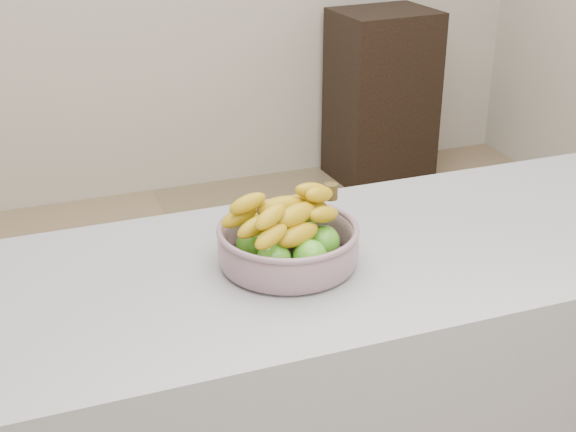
% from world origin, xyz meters
% --- Properties ---
extents(counter, '(2.00, 0.60, 0.90)m').
position_xyz_m(counter, '(0.00, -0.55, 0.45)').
color(counter, '#929199').
rests_on(counter, ground).
extents(cabinet, '(0.51, 0.42, 0.87)m').
position_xyz_m(cabinet, '(1.18, 1.78, 0.44)').
color(cabinet, black).
rests_on(cabinet, ground).
extents(fruit_bowl, '(0.27, 0.27, 0.14)m').
position_xyz_m(fruit_bowl, '(-0.20, -0.55, 0.95)').
color(fruit_bowl, '#8A91A5').
rests_on(fruit_bowl, counter).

